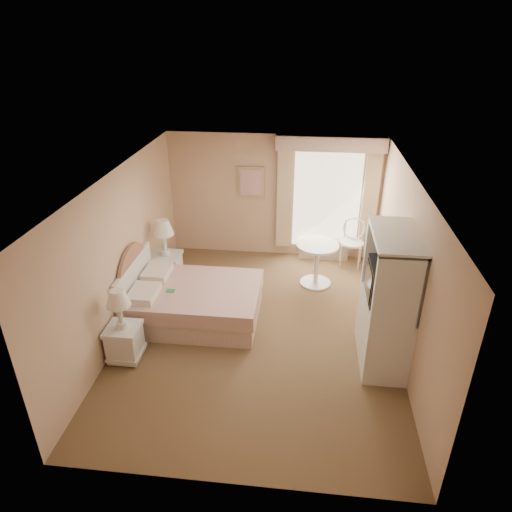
# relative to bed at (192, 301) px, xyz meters

# --- Properties ---
(room) EXTENTS (4.21, 5.51, 2.51)m
(room) POSITION_rel_bed_xyz_m (1.13, -0.21, 0.92)
(room) COLOR brown
(room) RESTS_ON ground
(window) EXTENTS (2.05, 0.22, 2.51)m
(window) POSITION_rel_bed_xyz_m (2.18, 2.45, 1.01)
(window) COLOR white
(window) RESTS_ON room
(framed_art) EXTENTS (0.52, 0.04, 0.62)m
(framed_art) POSITION_rel_bed_xyz_m (0.68, 2.51, 1.22)
(framed_art) COLOR tan
(framed_art) RESTS_ON room
(bed) EXTENTS (2.05, 1.53, 1.36)m
(bed) POSITION_rel_bed_xyz_m (0.00, 0.00, 0.00)
(bed) COLOR tan
(bed) RESTS_ON room
(nightstand_near) EXTENTS (0.47, 0.47, 1.13)m
(nightstand_near) POSITION_rel_bed_xyz_m (-0.71, -1.10, 0.10)
(nightstand_near) COLOR white
(nightstand_near) RESTS_ON room
(nightstand_far) EXTENTS (0.52, 0.52, 1.26)m
(nightstand_far) POSITION_rel_bed_xyz_m (-0.71, 1.03, 0.15)
(nightstand_far) COLOR white
(nightstand_far) RESTS_ON room
(round_table) EXTENTS (0.77, 0.77, 0.81)m
(round_table) POSITION_rel_bed_xyz_m (2.02, 1.35, 0.21)
(round_table) COLOR silver
(round_table) RESTS_ON room
(cafe_chair) EXTENTS (0.54, 0.54, 0.95)m
(cafe_chair) POSITION_rel_bed_xyz_m (2.73, 2.25, 0.22)
(cafe_chair) COLOR silver
(cafe_chair) RESTS_ON room
(armoire) EXTENTS (0.60, 1.19, 1.98)m
(armoire) POSITION_rel_bed_xyz_m (2.94, -0.70, 0.49)
(armoire) COLOR white
(armoire) RESTS_ON room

